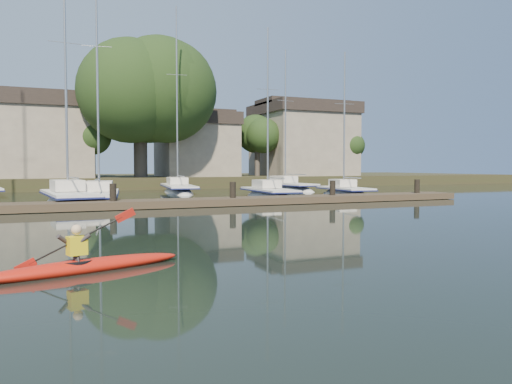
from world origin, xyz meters
name	(u,v)px	position (x,y,z in m)	size (l,w,h in m)	color
ground	(320,252)	(0.00, 0.00, 0.00)	(160.00, 160.00, 0.00)	black
kayak	(83,264)	(-5.30, -0.15, 0.16)	(4.00, 1.64, 1.28)	red
dock	(176,203)	(0.00, 14.00, 0.20)	(34.00, 2.00, 1.80)	#483629
sailboat_1	(69,208)	(-4.78, 18.12, -0.20)	(3.13, 9.20, 14.75)	white
sailboat_2	(99,206)	(-3.21, 18.38, -0.18)	(3.34, 9.09, 14.71)	white
sailboat_3	(269,200)	(7.32, 18.99, -0.18)	(2.44, 7.57, 12.04)	white
sailboat_4	(345,198)	(13.01, 18.90, -0.18)	(2.58, 6.61, 10.96)	white
sailboat_6	(178,195)	(3.40, 27.05, -0.18)	(3.15, 9.79, 15.30)	white
sailboat_7	(287,193)	(12.50, 26.81, -0.19)	(2.97, 8.16, 12.86)	white
shore	(127,154)	(1.61, 40.29, 3.23)	(90.00, 25.25, 12.75)	#2E341A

